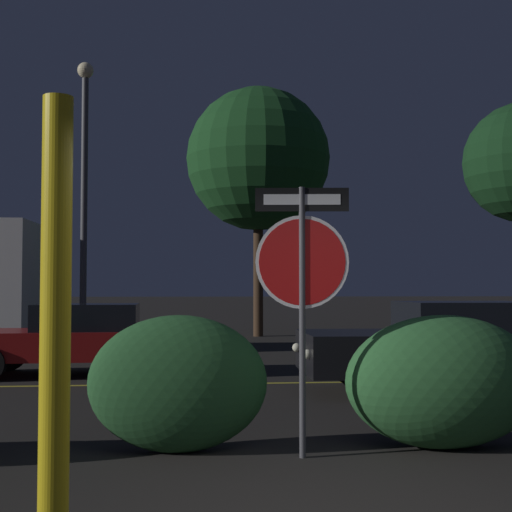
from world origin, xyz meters
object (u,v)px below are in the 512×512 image
(hedge_bush_2, at_px, (178,384))
(tree_2, at_px, (258,160))
(hedge_bush_3, at_px, (444,381))
(passing_car_3, at_px, (458,346))
(yellow_pole_left, at_px, (55,335))
(stop_sign, at_px, (302,265))
(street_lamp, at_px, (84,176))
(passing_car_2, at_px, (81,339))

(hedge_bush_2, relative_size, tree_2, 0.21)
(hedge_bush_2, distance_m, hedge_bush_3, 2.59)
(passing_car_3, bearing_deg, tree_2, 9.27)
(hedge_bush_3, distance_m, tree_2, 17.12)
(hedge_bush_3, bearing_deg, yellow_pole_left, -138.35)
(stop_sign, relative_size, hedge_bush_3, 1.28)
(passing_car_3, xyz_separation_m, tree_2, (-1.81, 12.62, 5.10))
(hedge_bush_2, bearing_deg, hedge_bush_3, -1.51)
(yellow_pole_left, height_order, tree_2, tree_2)
(yellow_pole_left, bearing_deg, tree_2, 81.16)
(stop_sign, height_order, tree_2, tree_2)
(hedge_bush_2, height_order, passing_car_3, passing_car_3)
(yellow_pole_left, relative_size, hedge_bush_2, 1.53)
(stop_sign, height_order, street_lamp, street_lamp)
(hedge_bush_2, distance_m, street_lamp, 11.46)
(tree_2, bearing_deg, yellow_pole_left, -98.84)
(tree_2, bearing_deg, hedge_bush_3, -89.21)
(street_lamp, bearing_deg, yellow_pole_left, -82.36)
(hedge_bush_2, distance_m, passing_car_3, 5.54)
(stop_sign, distance_m, hedge_bush_3, 1.84)
(passing_car_2, relative_size, street_lamp, 0.66)
(yellow_pole_left, relative_size, street_lamp, 0.37)
(passing_car_2, bearing_deg, tree_2, -24.07)
(yellow_pole_left, distance_m, hedge_bush_3, 4.34)
(hedge_bush_2, xyz_separation_m, passing_car_2, (-1.84, 6.30, -0.00))
(hedge_bush_3, relative_size, passing_car_3, 0.41)
(yellow_pole_left, xyz_separation_m, passing_car_2, (-1.22, 9.22, -0.66))
(hedge_bush_2, relative_size, passing_car_3, 0.36)
(street_lamp, bearing_deg, passing_car_3, -46.48)
(hedge_bush_2, bearing_deg, yellow_pole_left, -102.01)
(tree_2, bearing_deg, hedge_bush_2, -98.26)
(yellow_pole_left, height_order, passing_car_2, yellow_pole_left)
(hedge_bush_3, bearing_deg, street_lamp, 115.21)
(passing_car_2, distance_m, passing_car_3, 6.58)
(passing_car_3, height_order, street_lamp, street_lamp)
(hedge_bush_2, xyz_separation_m, hedge_bush_3, (2.59, -0.07, -0.00))
(hedge_bush_3, bearing_deg, passing_car_2, 124.79)
(yellow_pole_left, relative_size, passing_car_2, 0.56)
(hedge_bush_3, xyz_separation_m, passing_car_3, (1.59, 3.71, 0.04))
(hedge_bush_3, xyz_separation_m, street_lamp, (-5.02, 10.67, 3.62))
(stop_sign, bearing_deg, passing_car_2, 120.80)
(yellow_pole_left, xyz_separation_m, hedge_bush_3, (3.21, 2.85, -0.66))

